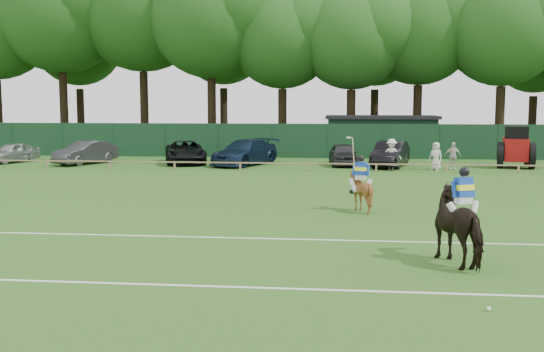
# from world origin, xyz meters

# --- Properties ---
(ground) EXTENTS (160.00, 160.00, 0.00)m
(ground) POSITION_xyz_m (0.00, 0.00, 0.00)
(ground) COLOR #1E4C14
(ground) RESTS_ON ground
(horse_dark) EXTENTS (1.84, 2.47, 1.90)m
(horse_dark) POSITION_xyz_m (5.91, -3.34, 0.95)
(horse_dark) COLOR black
(horse_dark) RESTS_ON ground
(horse_chestnut) EXTENTS (1.52, 1.62, 1.47)m
(horse_chestnut) POSITION_xyz_m (3.65, 4.17, 0.74)
(horse_chestnut) COLOR brown
(horse_chestnut) RESTS_ON ground
(sedan_silver) EXTENTS (2.82, 4.27, 1.35)m
(sedan_silver) POSITION_xyz_m (-19.02, 21.29, 0.67)
(sedan_silver) COLOR #A4A7A9
(sedan_silver) RESTS_ON ground
(sedan_grey) EXTENTS (3.21, 4.84, 1.51)m
(sedan_grey) POSITION_xyz_m (-13.71, 20.83, 0.75)
(sedan_grey) COLOR #333336
(sedan_grey) RESTS_ON ground
(suv_black) EXTENTS (3.96, 5.89, 1.50)m
(suv_black) POSITION_xyz_m (-7.28, 21.86, 0.75)
(suv_black) COLOR black
(suv_black) RESTS_ON ground
(sedan_navy) EXTENTS (4.37, 6.12, 1.65)m
(sedan_navy) POSITION_xyz_m (-3.20, 21.22, 0.82)
(sedan_navy) COLOR #112138
(sedan_navy) RESTS_ON ground
(hatch_grey) EXTENTS (2.05, 4.34, 1.43)m
(hatch_grey) POSITION_xyz_m (3.11, 21.62, 0.72)
(hatch_grey) COLOR #2B2C2E
(hatch_grey) RESTS_ON ground
(estate_black) EXTENTS (2.89, 5.12, 1.60)m
(estate_black) POSITION_xyz_m (6.04, 21.05, 0.80)
(estate_black) COLOR black
(estate_black) RESTS_ON ground
(spectator_left) EXTENTS (1.22, 0.73, 1.84)m
(spectator_left) POSITION_xyz_m (5.97, 19.39, 0.92)
(spectator_left) COLOR silver
(spectator_left) RESTS_ON ground
(spectator_mid) EXTENTS (0.98, 0.41, 1.67)m
(spectator_mid) POSITION_xyz_m (9.59, 19.50, 0.84)
(spectator_mid) COLOR beige
(spectator_mid) RESTS_ON ground
(spectator_right) EXTENTS (0.97, 0.90, 1.67)m
(spectator_right) POSITION_xyz_m (8.58, 19.31, 0.83)
(spectator_right) COLOR silver
(spectator_right) RESTS_ON ground
(rider_dark) EXTENTS (0.90, 0.57, 1.41)m
(rider_dark) POSITION_xyz_m (5.92, -3.36, 1.76)
(rider_dark) COLOR silver
(rider_dark) RESTS_ON ground
(rider_chestnut) EXTENTS (0.92, 0.72, 2.05)m
(rider_chestnut) POSITION_xyz_m (3.64, 4.16, 1.43)
(rider_chestnut) COLOR silver
(rider_chestnut) RESTS_ON ground
(polo_ball) EXTENTS (0.09, 0.09, 0.09)m
(polo_ball) POSITION_xyz_m (5.75, -7.04, 0.04)
(polo_ball) COLOR silver
(polo_ball) RESTS_ON ground
(pitch_lines) EXTENTS (60.00, 5.10, 0.01)m
(pitch_lines) POSITION_xyz_m (0.00, -3.50, 0.01)
(pitch_lines) COLOR silver
(pitch_lines) RESTS_ON ground
(pitch_rail) EXTENTS (62.10, 0.10, 0.50)m
(pitch_rail) POSITION_xyz_m (0.00, 18.00, 0.45)
(pitch_rail) COLOR #997F5B
(pitch_rail) RESTS_ON ground
(perimeter_fence) EXTENTS (92.08, 0.08, 2.50)m
(perimeter_fence) POSITION_xyz_m (0.00, 27.00, 1.25)
(perimeter_fence) COLOR #14351E
(perimeter_fence) RESTS_ON ground
(utility_shed) EXTENTS (8.40, 4.40, 3.04)m
(utility_shed) POSITION_xyz_m (6.00, 30.00, 1.54)
(utility_shed) COLOR #14331E
(utility_shed) RESTS_ON ground
(tree_row) EXTENTS (96.00, 12.00, 21.00)m
(tree_row) POSITION_xyz_m (2.00, 35.00, 0.00)
(tree_row) COLOR #26561C
(tree_row) RESTS_ON ground
(tractor) EXTENTS (2.57, 3.37, 2.57)m
(tractor) POSITION_xyz_m (13.69, 21.34, 1.21)
(tractor) COLOR #990E0E
(tractor) RESTS_ON ground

